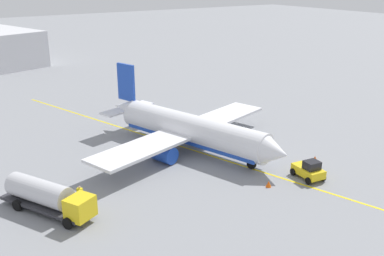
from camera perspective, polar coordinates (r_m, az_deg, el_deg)
ground_plane at (r=57.70m, az=0.00°, el=-2.81°), size 400.00×400.00×0.00m
airplane at (r=57.04m, az=-0.37°, el=-0.22°), size 28.13×29.46×9.70m
fuel_tanker at (r=44.72m, az=-18.00°, el=-8.28°), size 10.40×6.97×3.15m
pushback_tug at (r=51.26m, az=14.72°, el=-5.21°), size 3.81×2.68×2.20m
refueling_worker at (r=46.29m, az=-14.13°, el=-8.17°), size 0.62×0.62×1.71m
safety_cone_nose at (r=48.66m, az=9.77°, el=-7.07°), size 0.61×0.61×0.68m
safety_cone_wingtip at (r=56.33m, az=15.44°, el=-3.77°), size 0.57×0.57×0.64m
taxi_line_marking at (r=57.69m, az=0.00°, el=-2.81°), size 72.22×22.25×0.01m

